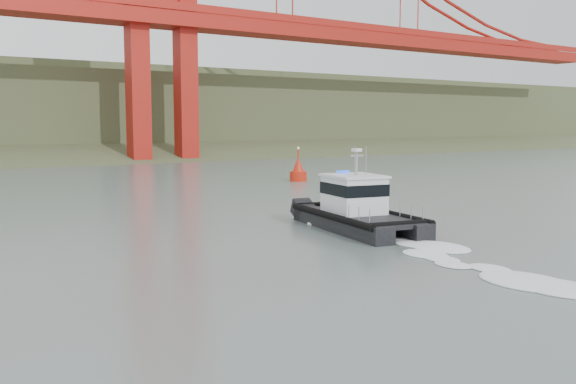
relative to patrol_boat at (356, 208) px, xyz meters
name	(u,v)px	position (x,y,z in m)	size (l,w,h in m)	color
ground	(387,265)	(-4.92, -7.87, -1.19)	(400.00, 400.00, 0.00)	slate
patrol_boat	(356,208)	(0.00, 0.00, 0.00)	(5.32, 10.32, 4.77)	black
nav_buoy	(298,172)	(14.97, 27.10, -0.20)	(1.82, 1.82, 3.80)	red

